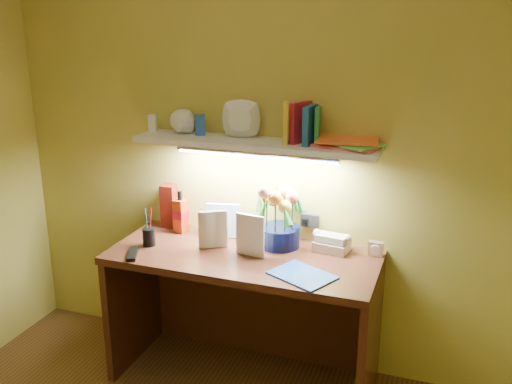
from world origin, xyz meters
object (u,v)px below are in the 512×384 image
flower_bouquet (280,212)px  whisky_bottle (181,212)px  desk_clock (376,249)px  desk (243,318)px  telephone (332,241)px

flower_bouquet → whisky_bottle: 0.60m
desk_clock → whisky_bottle: bearing=-177.5°
desk → whisky_bottle: 0.69m
flower_bouquet → whisky_bottle: size_ratio=1.56×
desk_clock → whisky_bottle: 1.10m
flower_bouquet → telephone: flower_bouquet is taller
desk_clock → whisky_bottle: size_ratio=0.31×
telephone → whisky_bottle: 0.87m
telephone → desk_clock: size_ratio=2.31×
desk → telephone: (0.42, 0.20, 0.43)m
telephone → desk: bearing=-147.4°
desk → desk_clock: size_ratio=18.44×
telephone → desk_clock: (0.23, 0.01, -0.01)m
flower_bouquet → desk_clock: size_ratio=5.01×
desk_clock → whisky_bottle: whisky_bottle is taller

